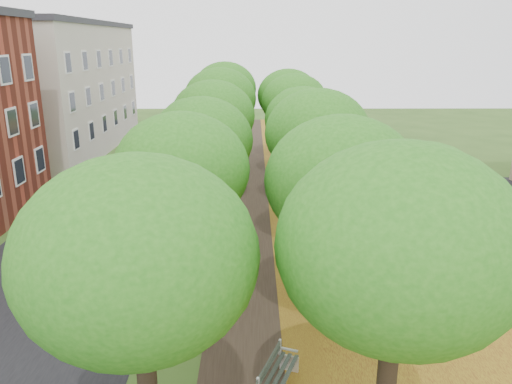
{
  "coord_description": "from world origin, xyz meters",
  "views": [
    {
      "loc": [
        -0.07,
        -8.45,
        8.83
      ],
      "look_at": [
        0.05,
        12.42,
        2.5
      ],
      "focal_mm": 35.0,
      "sensor_mm": 36.0,
      "label": 1
    }
  ],
  "objects_px": {
    "car_red": "(472,208)",
    "car_grey": "(474,198)",
    "car_white": "(452,194)",
    "bench": "(277,374)"
  },
  "relations": [
    {
      "from": "bench",
      "to": "car_red",
      "type": "relative_size",
      "value": 0.45
    },
    {
      "from": "bench",
      "to": "car_white",
      "type": "distance_m",
      "value": 18.63
    },
    {
      "from": "car_white",
      "to": "car_grey",
      "type": "bearing_deg",
      "value": -134.76
    },
    {
      "from": "car_grey",
      "to": "car_white",
      "type": "bearing_deg",
      "value": 82.6
    },
    {
      "from": "car_red",
      "to": "car_white",
      "type": "relative_size",
      "value": 0.89
    },
    {
      "from": "car_red",
      "to": "car_grey",
      "type": "bearing_deg",
      "value": -21.85
    },
    {
      "from": "car_red",
      "to": "car_grey",
      "type": "relative_size",
      "value": 1.05
    },
    {
      "from": "car_red",
      "to": "bench",
      "type": "bearing_deg",
      "value": 144.29
    },
    {
      "from": "car_grey",
      "to": "car_white",
      "type": "relative_size",
      "value": 0.85
    },
    {
      "from": "bench",
      "to": "car_white",
      "type": "relative_size",
      "value": 0.4
    }
  ]
}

